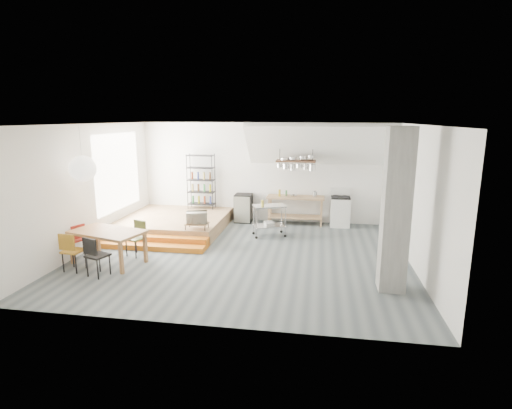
% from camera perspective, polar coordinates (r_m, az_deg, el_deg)
% --- Properties ---
extents(floor, '(8.00, 8.00, 0.00)m').
position_cam_1_polar(floor, '(10.03, -1.93, -7.20)').
color(floor, '#4C5458').
rests_on(floor, ground).
extents(wall_back, '(8.00, 0.04, 3.20)m').
position_cam_1_polar(wall_back, '(13.02, 0.99, 4.60)').
color(wall_back, silver).
rests_on(wall_back, ground).
extents(wall_left, '(0.04, 7.00, 3.20)m').
position_cam_1_polar(wall_left, '(11.10, -22.72, 2.29)').
color(wall_left, silver).
rests_on(wall_left, ground).
extents(wall_right, '(0.04, 7.00, 3.20)m').
position_cam_1_polar(wall_right, '(9.68, 21.92, 1.01)').
color(wall_right, silver).
rests_on(wall_right, ground).
extents(ceiling, '(8.00, 7.00, 0.02)m').
position_cam_1_polar(ceiling, '(9.45, -2.07, 11.40)').
color(ceiling, white).
rests_on(ceiling, wall_back).
extents(slope_ceiling, '(4.40, 1.44, 1.32)m').
position_cam_1_polar(slope_ceiling, '(12.20, 9.08, 8.41)').
color(slope_ceiling, white).
rests_on(slope_ceiling, wall_back).
extents(window_pane, '(0.02, 2.50, 2.20)m').
position_cam_1_polar(window_pane, '(12.34, -19.09, 4.43)').
color(window_pane, white).
rests_on(window_pane, wall_left).
extents(platform, '(3.00, 3.00, 0.40)m').
position_cam_1_polar(platform, '(12.48, -11.49, -2.54)').
color(platform, olive).
rests_on(platform, ground).
extents(step_lower, '(3.00, 0.35, 0.13)m').
position_cam_1_polar(step_lower, '(10.80, -15.08, -5.82)').
color(step_lower, orange).
rests_on(step_lower, ground).
extents(step_upper, '(3.00, 0.35, 0.27)m').
position_cam_1_polar(step_upper, '(11.08, -14.37, -4.96)').
color(step_upper, orange).
rests_on(step_upper, ground).
extents(concrete_column, '(0.50, 0.50, 3.20)m').
position_cam_1_polar(concrete_column, '(8.10, 19.35, -0.87)').
color(concrete_column, slate).
rests_on(concrete_column, ground).
extents(kitchen_counter, '(1.80, 0.60, 0.91)m').
position_cam_1_polar(kitchen_counter, '(12.74, 5.65, -0.08)').
color(kitchen_counter, olive).
rests_on(kitchen_counter, ground).
extents(stove, '(0.60, 0.60, 1.18)m').
position_cam_1_polar(stove, '(12.77, 11.92, -0.93)').
color(stove, white).
rests_on(stove, ground).
extents(pot_rack, '(1.20, 0.50, 1.43)m').
position_cam_1_polar(pot_rack, '(12.30, 5.85, 5.85)').
color(pot_rack, '#3F2719').
rests_on(pot_rack, ceiling).
extents(wire_shelving, '(0.88, 0.38, 1.80)m').
position_cam_1_polar(wire_shelving, '(13.21, -7.84, 3.40)').
color(wire_shelving, black).
rests_on(wire_shelving, platform).
extents(microwave_shelf, '(0.60, 0.40, 0.16)m').
position_cam_1_polar(microwave_shelf, '(10.90, -8.43, -2.72)').
color(microwave_shelf, olive).
rests_on(microwave_shelf, platform).
extents(paper_lantern, '(0.60, 0.60, 0.60)m').
position_cam_1_polar(paper_lantern, '(10.03, -23.51, 4.72)').
color(paper_lantern, white).
rests_on(paper_lantern, ceiling).
extents(dining_table, '(1.85, 1.34, 0.79)m').
position_cam_1_polar(dining_table, '(9.89, -20.44, -4.01)').
color(dining_table, '#966136').
rests_on(dining_table, ground).
extents(chair_mustard, '(0.44, 0.44, 0.89)m').
position_cam_1_polar(chair_mustard, '(9.71, -24.94, -5.74)').
color(chair_mustard, '#A8721C').
rests_on(chair_mustard, ground).
extents(chair_black, '(0.52, 0.52, 0.89)m').
position_cam_1_polar(chair_black, '(9.20, -22.06, -6.48)').
color(chair_black, black).
rests_on(chair_black, ground).
extents(chair_olive, '(0.51, 0.51, 0.86)m').
position_cam_1_polar(chair_olive, '(10.31, -16.60, -4.17)').
color(chair_olive, '#5D6931').
rests_on(chair_olive, ground).
extents(chair_red, '(0.49, 0.49, 0.82)m').
position_cam_1_polar(chair_red, '(10.67, -24.28, -4.34)').
color(chair_red, '#AB2418').
rests_on(chair_red, ground).
extents(rolling_cart, '(1.02, 0.79, 0.90)m').
position_cam_1_polar(rolling_cart, '(11.44, 1.91, -1.67)').
color(rolling_cart, silver).
rests_on(rolling_cart, ground).
extents(mini_fridge, '(0.54, 0.54, 0.92)m').
position_cam_1_polar(mini_fridge, '(13.03, -1.79, -0.50)').
color(mini_fridge, black).
rests_on(mini_fridge, ground).
extents(microwave, '(0.65, 0.53, 0.31)m').
position_cam_1_polar(microwave, '(10.86, -8.46, -1.83)').
color(microwave, beige).
rests_on(microwave, microwave_shelf).
extents(bowl, '(0.28, 0.28, 0.05)m').
position_cam_1_polar(bowl, '(12.63, 5.41, 1.25)').
color(bowl, silver).
rests_on(bowl, kitchen_counter).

